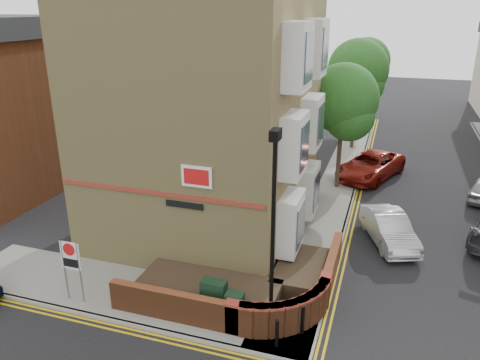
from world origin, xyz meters
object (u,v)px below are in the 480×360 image
Objects in this scene: lamppost at (273,234)px; silver_car_near at (389,229)px; zone_sign at (71,261)px; utility_cabinet_large at (214,297)px.

silver_car_near is at bearing 65.27° from lamppost.
zone_sign is (-6.60, -0.70, -1.70)m from lamppost.
lamppost is 1.58× the size of silver_car_near.
lamppost is 5.25× the size of utility_cabinet_large.
zone_sign is at bearing -163.14° from silver_car_near.
zone_sign is (-4.70, -0.80, 0.92)m from utility_cabinet_large.
silver_car_near is (5.19, 7.03, -0.06)m from utility_cabinet_large.
utility_cabinet_large is at bearing 176.99° from lamppost.
zone_sign is at bearing -170.31° from utility_cabinet_large.
silver_car_near is at bearing 53.60° from utility_cabinet_large.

